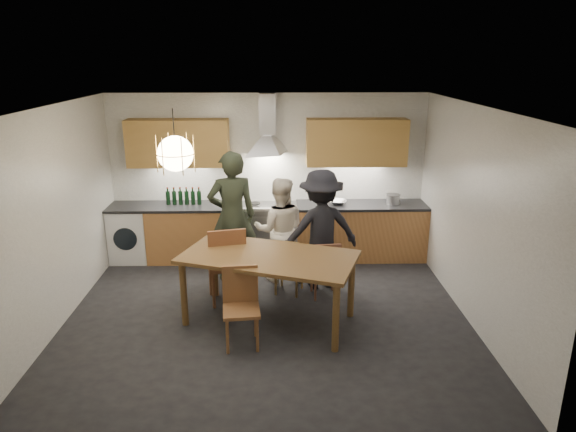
{
  "coord_description": "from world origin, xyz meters",
  "views": [
    {
      "loc": [
        0.12,
        -5.81,
        3.16
      ],
      "look_at": [
        0.27,
        0.4,
        1.2
      ],
      "focal_mm": 32.0,
      "sensor_mm": 36.0,
      "label": 1
    }
  ],
  "objects_px": {
    "dining_table": "(269,263)",
    "stock_pot": "(393,199)",
    "chair_front": "(241,300)",
    "person_left": "(232,216)",
    "chair_back_left": "(227,260)",
    "person_mid": "(280,230)",
    "mixing_bowl": "(338,202)",
    "person_right": "(321,230)",
    "wine_bottles": "(184,196)"
  },
  "relations": [
    {
      "from": "chair_front",
      "to": "stock_pot",
      "type": "bearing_deg",
      "value": 42.6
    },
    {
      "from": "person_mid",
      "to": "stock_pot",
      "type": "distance_m",
      "value": 1.99
    },
    {
      "from": "person_right",
      "to": "stock_pot",
      "type": "distance_m",
      "value": 1.63
    },
    {
      "from": "chair_front",
      "to": "person_left",
      "type": "distance_m",
      "value": 1.85
    },
    {
      "from": "chair_back_left",
      "to": "stock_pot",
      "type": "height_order",
      "value": "chair_back_left"
    },
    {
      "from": "mixing_bowl",
      "to": "stock_pot",
      "type": "bearing_deg",
      "value": -0.17
    },
    {
      "from": "person_left",
      "to": "dining_table",
      "type": "bearing_deg",
      "value": 99.33
    },
    {
      "from": "chair_back_left",
      "to": "person_left",
      "type": "distance_m",
      "value": 0.89
    },
    {
      "from": "chair_back_left",
      "to": "wine_bottles",
      "type": "distance_m",
      "value": 1.86
    },
    {
      "from": "dining_table",
      "to": "person_left",
      "type": "distance_m",
      "value": 1.42
    },
    {
      "from": "person_mid",
      "to": "chair_back_left",
      "type": "bearing_deg",
      "value": 47.51
    },
    {
      "from": "chair_front",
      "to": "person_right",
      "type": "xyz_separation_m",
      "value": [
        1.02,
        1.47,
        0.33
      ]
    },
    {
      "from": "dining_table",
      "to": "stock_pot",
      "type": "relative_size",
      "value": 10.88
    },
    {
      "from": "person_left",
      "to": "person_right",
      "type": "bearing_deg",
      "value": 153.17
    },
    {
      "from": "chair_back_left",
      "to": "stock_pot",
      "type": "relative_size",
      "value": 5.08
    },
    {
      "from": "mixing_bowl",
      "to": "person_mid",
      "type": "bearing_deg",
      "value": -138.11
    },
    {
      "from": "dining_table",
      "to": "chair_back_left",
      "type": "distance_m",
      "value": 0.74
    },
    {
      "from": "person_left",
      "to": "person_mid",
      "type": "relative_size",
      "value": 1.24
    },
    {
      "from": "stock_pot",
      "to": "chair_front",
      "type": "bearing_deg",
      "value": -131.75
    },
    {
      "from": "chair_back_left",
      "to": "person_right",
      "type": "xyz_separation_m",
      "value": [
        1.26,
        0.52,
        0.23
      ]
    },
    {
      "from": "chair_front",
      "to": "person_right",
      "type": "relative_size",
      "value": 0.53
    },
    {
      "from": "chair_back_left",
      "to": "wine_bottles",
      "type": "xyz_separation_m",
      "value": [
        -0.81,
        1.62,
        0.43
      ]
    },
    {
      "from": "chair_front",
      "to": "mixing_bowl",
      "type": "bearing_deg",
      "value": 55.68
    },
    {
      "from": "chair_back_left",
      "to": "chair_front",
      "type": "height_order",
      "value": "chair_back_left"
    },
    {
      "from": "stock_pot",
      "to": "wine_bottles",
      "type": "bearing_deg",
      "value": 179.1
    },
    {
      "from": "person_right",
      "to": "stock_pot",
      "type": "xyz_separation_m",
      "value": [
        1.23,
        1.05,
        0.13
      ]
    },
    {
      "from": "chair_back_left",
      "to": "dining_table",
      "type": "bearing_deg",
      "value": 126.45
    },
    {
      "from": "stock_pot",
      "to": "wine_bottles",
      "type": "relative_size",
      "value": 0.38
    },
    {
      "from": "chair_front",
      "to": "person_right",
      "type": "bearing_deg",
      "value": 49.67
    },
    {
      "from": "chair_back_left",
      "to": "person_mid",
      "type": "bearing_deg",
      "value": -145.9
    },
    {
      "from": "dining_table",
      "to": "stock_pot",
      "type": "xyz_separation_m",
      "value": [
        1.94,
        2.05,
        0.21
      ]
    },
    {
      "from": "person_mid",
      "to": "stock_pot",
      "type": "bearing_deg",
      "value": -154.62
    },
    {
      "from": "chair_front",
      "to": "person_left",
      "type": "xyz_separation_m",
      "value": [
        -0.23,
        1.78,
        0.43
      ]
    },
    {
      "from": "person_mid",
      "to": "stock_pot",
      "type": "xyz_separation_m",
      "value": [
        1.8,
        0.83,
        0.21
      ]
    },
    {
      "from": "mixing_bowl",
      "to": "dining_table",
      "type": "bearing_deg",
      "value": -117.61
    },
    {
      "from": "person_right",
      "to": "chair_back_left",
      "type": "bearing_deg",
      "value": 9.08
    },
    {
      "from": "dining_table",
      "to": "chair_front",
      "type": "bearing_deg",
      "value": -103.42
    },
    {
      "from": "person_right",
      "to": "wine_bottles",
      "type": "relative_size",
      "value": 3.05
    },
    {
      "from": "stock_pot",
      "to": "chair_back_left",
      "type": "bearing_deg",
      "value": -147.78
    },
    {
      "from": "person_left",
      "to": "stock_pot",
      "type": "distance_m",
      "value": 2.59
    },
    {
      "from": "chair_back_left",
      "to": "chair_front",
      "type": "xyz_separation_m",
      "value": [
        0.24,
        -0.95,
        -0.09
      ]
    },
    {
      "from": "person_mid",
      "to": "wine_bottles",
      "type": "bearing_deg",
      "value": -29.64
    },
    {
      "from": "chair_front",
      "to": "stock_pot",
      "type": "distance_m",
      "value": 3.41
    },
    {
      "from": "stock_pot",
      "to": "person_left",
      "type": "bearing_deg",
      "value": -163.28
    },
    {
      "from": "dining_table",
      "to": "wine_bottles",
      "type": "distance_m",
      "value": 2.51
    },
    {
      "from": "chair_back_left",
      "to": "mixing_bowl",
      "type": "relative_size",
      "value": 3.95
    },
    {
      "from": "chair_back_left",
      "to": "wine_bottles",
      "type": "bearing_deg",
      "value": -76.33
    },
    {
      "from": "person_left",
      "to": "person_mid",
      "type": "height_order",
      "value": "person_left"
    },
    {
      "from": "chair_front",
      "to": "wine_bottles",
      "type": "distance_m",
      "value": 2.83
    },
    {
      "from": "dining_table",
      "to": "person_mid",
      "type": "distance_m",
      "value": 1.23
    }
  ]
}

